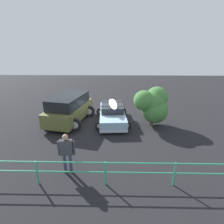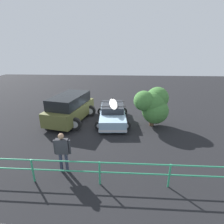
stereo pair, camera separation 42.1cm
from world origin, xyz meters
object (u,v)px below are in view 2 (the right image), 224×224
(sedan_car, at_px, (113,114))
(suv_car, at_px, (70,108))
(bush_near_left, at_px, (153,106))
(person_bystander, at_px, (62,149))

(sedan_car, xyz_separation_m, suv_car, (2.97, 0.08, 0.39))
(suv_car, distance_m, bush_near_left, 5.70)
(bush_near_left, bearing_deg, sedan_car, -10.56)
(sedan_car, distance_m, person_bystander, 5.75)
(sedan_car, distance_m, suv_car, 3.00)
(sedan_car, relative_size, bush_near_left, 1.67)
(suv_car, relative_size, person_bystander, 2.56)
(sedan_car, height_order, person_bystander, person_bystander)
(sedan_car, relative_size, suv_car, 0.94)
(suv_car, height_order, person_bystander, suv_car)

